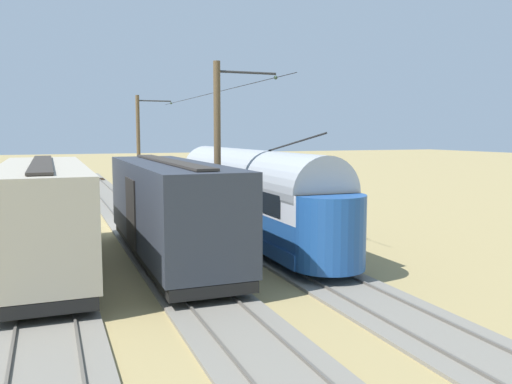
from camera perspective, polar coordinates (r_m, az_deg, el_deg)
The scene contains 10 objects.
ground_plane at distance 29.93m, azimuth -12.76°, elevation -3.58°, with size 220.00×220.00×0.00m, color #9E8956.
track_streetcar_siding at distance 31.20m, azimuth -4.56°, elevation -2.94°, with size 2.80×80.00×0.18m.
track_adjacent_siding at distance 30.23m, azimuth -12.85°, elevation -3.38°, with size 2.80×80.00×0.18m.
track_third_siding at distance 29.92m, azimuth -21.51°, elevation -3.76°, with size 2.80×80.00×0.18m.
vintage_streetcar at distance 25.30m, azimuth -0.70°, elevation -0.03°, with size 2.65×17.96×4.92m.
boxcar_adjacent at distance 20.97m, azimuth -21.76°, elevation -2.07°, with size 2.96×12.90×3.85m.
boxcar_far_siding at distance 21.02m, azimuth -9.30°, elevation -1.68°, with size 2.96×12.30×3.85m.
catenary_pole_foreground at distance 41.00m, azimuth -12.39°, elevation 4.82°, with size 2.76×0.28×7.89m.
catenary_pole_mid_near at distance 21.45m, azimuth -3.99°, elevation 3.75°, with size 2.76×0.28×7.89m.
overhead_wire_run at distance 32.40m, azimuth -5.64°, elevation 10.33°, with size 2.55×24.03×0.18m.
Camera 1 is at (4.31, 29.19, 5.05)m, focal length 37.33 mm.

